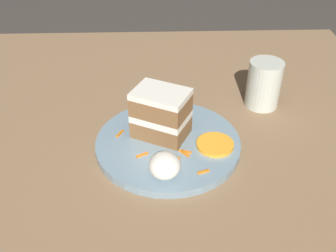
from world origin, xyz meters
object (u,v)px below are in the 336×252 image
at_px(plate, 168,143).
at_px(cake_slice, 161,113).
at_px(drinking_glass, 263,87).
at_px(cream_dollop, 165,165).
at_px(orange_garnish, 215,144).

bearing_deg(plate, cake_slice, -149.03).
bearing_deg(drinking_glass, cake_slice, -61.35).
distance_m(cream_dollop, drinking_glass, 0.31).
relative_size(cake_slice, cream_dollop, 2.00).
bearing_deg(drinking_glass, cream_dollop, -43.03).
height_order(cream_dollop, orange_garnish, cream_dollop).
distance_m(orange_garnish, drinking_glass, 0.20).
bearing_deg(plate, cream_dollop, -5.34).
relative_size(cake_slice, drinking_glass, 1.16).
bearing_deg(orange_garnish, cake_slice, -112.40).
bearing_deg(cream_dollop, cake_slice, -178.15).
height_order(plate, drinking_glass, drinking_glass).
distance_m(cream_dollop, orange_garnish, 0.12).
bearing_deg(orange_garnish, plate, -103.15).
bearing_deg(cake_slice, cream_dollop, -151.40).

